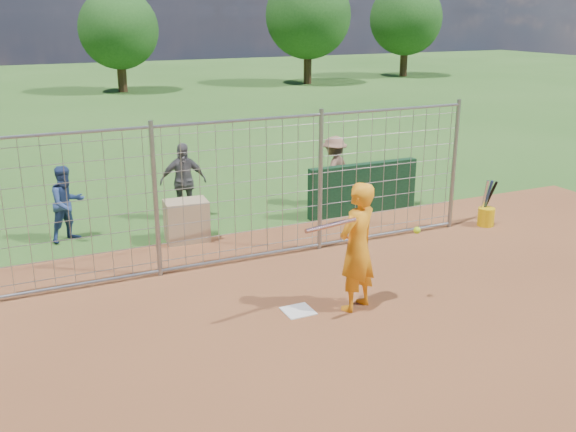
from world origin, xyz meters
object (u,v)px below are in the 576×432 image
bystander_b (183,182)px  bucket_with_bats (486,214)px  bystander_a (67,204)px  batter (357,247)px  equipment_bin (187,221)px  bystander_c (334,171)px

bystander_b → bucket_with_bats: 6.30m
bucket_with_bats → bystander_a: bearing=161.1°
bystander_a → bucket_with_bats: bearing=-43.9°
batter → bystander_a: bearing=-77.3°
bystander_b → equipment_bin: bearing=-97.2°
bystander_b → bystander_c: bystander_b is taller
bystander_a → bystander_b: size_ratio=0.89×
bucket_with_bats → batter: bearing=-153.5°
bystander_c → bucket_with_bats: 3.43m
batter → bucket_with_bats: batter is taller
bystander_a → batter: bearing=-79.7°
bystander_b → bystander_c: (3.39, -0.37, -0.04)m
bystander_b → bucket_with_bats: bearing=-21.8°
bystander_b → bystander_c: bearing=0.8°
bystander_b → equipment_bin: size_ratio=2.06×
batter → bystander_b: batter is taller
equipment_bin → bystander_a: bearing=158.4°
bystander_a → bystander_b: bystander_b is taller
bystander_a → equipment_bin: (2.04, -0.98, -0.33)m
bystander_a → equipment_bin: size_ratio=1.83×
batter → equipment_bin: batter is taller
bystander_a → bystander_c: bearing=-25.4°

